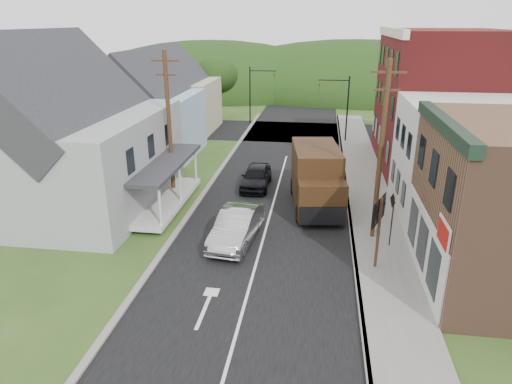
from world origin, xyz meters
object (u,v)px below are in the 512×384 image
at_px(dark_sedan, 256,177).
at_px(delivery_van, 317,179).
at_px(warning_sign, 392,212).
at_px(route_sign_cluster, 378,222).
at_px(silver_sedan, 237,227).

height_order(dark_sedan, delivery_van, delivery_van).
bearing_deg(warning_sign, route_sign_cluster, -123.02).
distance_m(route_sign_cluster, warning_sign, 2.44).
height_order(dark_sedan, route_sign_cluster, route_sign_cluster).
relative_size(route_sign_cluster, warning_sign, 1.22).
bearing_deg(route_sign_cluster, dark_sedan, 147.04).
relative_size(delivery_van, warning_sign, 2.43).
bearing_deg(route_sign_cluster, silver_sedan, -172.86).
relative_size(dark_sedan, delivery_van, 0.66).
distance_m(delivery_van, route_sign_cluster, 7.58).
height_order(delivery_van, warning_sign, delivery_van).
height_order(route_sign_cluster, warning_sign, route_sign_cluster).
bearing_deg(silver_sedan, warning_sign, 8.64).
xyz_separation_m(delivery_van, warning_sign, (3.72, -4.81, 0.09)).
xyz_separation_m(silver_sedan, delivery_van, (3.88, 5.18, 0.99)).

